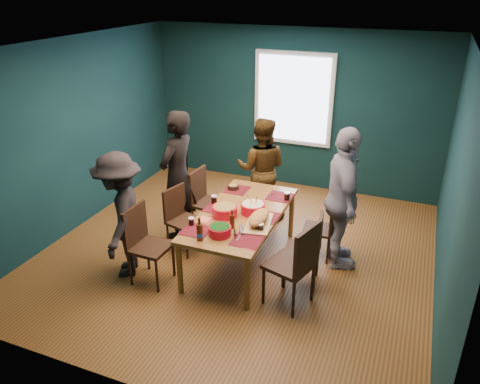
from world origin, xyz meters
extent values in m
cube|color=brown|center=(0.00, 0.00, -0.01)|extent=(5.00, 5.00, 0.01)
cube|color=silver|center=(0.00, 0.00, 2.70)|extent=(5.00, 5.00, 0.01)
cube|color=#0F3032|center=(-2.50, 0.00, 1.35)|extent=(0.01, 5.00, 2.70)
cube|color=#0F3032|center=(2.50, 0.00, 1.35)|extent=(0.01, 5.00, 2.70)
cube|color=#0F3032|center=(0.00, 2.50, 1.35)|extent=(5.00, 0.01, 2.70)
cube|color=#0F3032|center=(0.00, -2.50, 1.35)|extent=(5.00, 0.01, 2.70)
cube|color=silver|center=(0.00, 2.47, 1.55)|extent=(1.35, 0.06, 1.55)
cube|color=brown|center=(0.12, -0.21, 0.70)|extent=(0.97, 1.91, 0.05)
cylinder|color=brown|center=(-0.29, -1.09, 0.34)|extent=(0.07, 0.07, 0.68)
cylinder|color=brown|center=(0.54, -1.09, 0.34)|extent=(0.07, 0.07, 0.68)
cylinder|color=brown|center=(-0.29, 0.66, 0.34)|extent=(0.07, 0.07, 0.68)
cylinder|color=brown|center=(0.54, 0.66, 0.34)|extent=(0.07, 0.07, 0.68)
cube|color=black|center=(-0.58, 0.36, 0.46)|extent=(0.46, 0.46, 0.04)
cube|color=black|center=(-0.77, 0.37, 0.71)|extent=(0.07, 0.43, 0.47)
cylinder|color=black|center=(-0.78, 0.19, 0.22)|extent=(0.03, 0.03, 0.44)
cylinder|color=black|center=(-0.41, 0.16, 0.22)|extent=(0.03, 0.03, 0.44)
cylinder|color=black|center=(-0.75, 0.55, 0.22)|extent=(0.03, 0.03, 0.44)
cylinder|color=black|center=(-0.38, 0.52, 0.22)|extent=(0.03, 0.03, 0.44)
cube|color=black|center=(-0.68, -0.21, 0.43)|extent=(0.49, 0.49, 0.04)
cube|color=black|center=(-0.86, -0.16, 0.67)|extent=(0.14, 0.40, 0.44)
cylinder|color=black|center=(-0.89, -0.33, 0.20)|extent=(0.03, 0.03, 0.41)
cylinder|color=black|center=(-0.56, -0.42, 0.20)|extent=(0.03, 0.03, 0.41)
cylinder|color=black|center=(-0.81, 0.00, 0.20)|extent=(0.03, 0.03, 0.41)
cylinder|color=black|center=(-0.48, -0.09, 0.20)|extent=(0.03, 0.03, 0.41)
cube|color=black|center=(-0.73, -1.00, 0.47)|extent=(0.45, 0.45, 0.04)
cube|color=black|center=(-0.93, -0.99, 0.73)|extent=(0.05, 0.44, 0.48)
cylinder|color=black|center=(-0.92, -1.18, 0.22)|extent=(0.03, 0.03, 0.45)
cylinder|color=black|center=(-0.55, -1.19, 0.22)|extent=(0.03, 0.03, 0.45)
cylinder|color=black|center=(-0.91, -0.81, 0.22)|extent=(0.03, 0.03, 0.45)
cylinder|color=black|center=(-0.54, -0.82, 0.22)|extent=(0.03, 0.03, 0.45)
cube|color=black|center=(1.01, 0.29, 0.40)|extent=(0.41, 0.41, 0.04)
cube|color=black|center=(1.18, 0.31, 0.63)|extent=(0.07, 0.38, 0.41)
cylinder|color=black|center=(0.86, 0.12, 0.19)|extent=(0.03, 0.03, 0.39)
cylinder|color=black|center=(1.18, 0.14, 0.19)|extent=(0.03, 0.03, 0.39)
cylinder|color=black|center=(0.84, 0.44, 0.19)|extent=(0.03, 0.03, 0.39)
cylinder|color=black|center=(1.16, 0.47, 0.19)|extent=(0.03, 0.03, 0.39)
cube|color=black|center=(0.97, -0.36, 0.44)|extent=(0.46, 0.46, 0.04)
cube|color=black|center=(1.15, -0.34, 0.68)|extent=(0.09, 0.41, 0.45)
cylinder|color=black|center=(0.82, -0.56, 0.21)|extent=(0.03, 0.03, 0.42)
cylinder|color=black|center=(1.16, -0.51, 0.21)|extent=(0.03, 0.03, 0.42)
cylinder|color=black|center=(0.77, -0.21, 0.21)|extent=(0.03, 0.03, 0.42)
cylinder|color=black|center=(1.12, -0.16, 0.21)|extent=(0.03, 0.03, 0.42)
cube|color=black|center=(0.93, -0.79, 0.50)|extent=(0.58, 0.58, 0.04)
cube|color=black|center=(1.13, -0.86, 0.78)|extent=(0.18, 0.46, 0.51)
cylinder|color=black|center=(0.68, -0.93, 0.24)|extent=(0.04, 0.04, 0.48)
cylinder|color=black|center=(1.06, -1.04, 0.24)|extent=(0.04, 0.04, 0.48)
cylinder|color=black|center=(0.80, -0.54, 0.24)|extent=(0.04, 0.04, 0.48)
cylinder|color=black|center=(1.18, -0.66, 0.24)|extent=(0.04, 0.04, 0.48)
imported|color=black|center=(-0.96, 0.15, 0.92)|extent=(0.50, 0.71, 1.83)
imported|color=black|center=(-0.07, 1.11, 0.79)|extent=(0.87, 0.73, 1.58)
imported|color=white|center=(1.29, 0.22, 0.92)|extent=(0.82, 1.17, 1.84)
imported|color=black|center=(-1.15, -0.95, 0.79)|extent=(0.96, 1.18, 1.59)
cylinder|color=red|center=(-0.03, -0.37, 0.79)|extent=(0.32, 0.32, 0.13)
cylinder|color=#5B9636|center=(-0.03, -0.37, 0.84)|extent=(0.28, 0.28, 0.02)
cylinder|color=red|center=(0.26, -0.16, 0.79)|extent=(0.31, 0.31, 0.12)
cylinder|color=beige|center=(0.26, -0.16, 0.84)|extent=(0.27, 0.27, 0.02)
cylinder|color=tan|center=(0.30, -0.16, 0.89)|extent=(0.09, 0.17, 0.25)
cylinder|color=tan|center=(0.23, -0.16, 0.89)|extent=(0.08, 0.17, 0.25)
cylinder|color=red|center=(0.11, -0.82, 0.78)|extent=(0.26, 0.26, 0.11)
cylinder|color=#104010|center=(0.11, -0.82, 0.83)|extent=(0.23, 0.23, 0.02)
cube|color=tan|center=(0.43, -0.42, 0.73)|extent=(0.38, 0.60, 0.02)
ellipsoid|color=#D5894C|center=(0.43, -0.42, 0.81)|extent=(0.28, 0.47, 0.13)
cube|color=silver|center=(0.30, -0.64, 0.76)|extent=(0.12, 0.22, 0.00)
cylinder|color=black|center=(0.27, -0.77, 0.76)|extent=(0.08, 0.12, 0.02)
sphere|color=#1E5A14|center=(0.43, -0.54, 0.82)|extent=(0.04, 0.04, 0.04)
sphere|color=#1E5A14|center=(0.43, -0.42, 0.82)|extent=(0.04, 0.04, 0.04)
sphere|color=#1E5A14|center=(0.43, -0.29, 0.82)|extent=(0.04, 0.04, 0.04)
cylinder|color=black|center=(-0.24, 0.41, 0.75)|extent=(0.16, 0.16, 0.06)
cylinder|color=#5B9636|center=(-0.24, 0.41, 0.78)|extent=(0.13, 0.13, 0.02)
cylinder|color=#4C1D0D|center=(-0.06, -1.01, 0.82)|extent=(0.07, 0.07, 0.20)
cylinder|color=#4C1D0D|center=(-0.06, -1.01, 0.96)|extent=(0.03, 0.03, 0.08)
cylinder|color=#1A4BB6|center=(-0.06, -1.01, 0.79)|extent=(0.08, 0.08, 0.04)
cylinder|color=#4C1D0D|center=(0.17, -0.62, 0.81)|extent=(0.06, 0.06, 0.17)
cylinder|color=#4C1D0D|center=(0.17, -0.62, 0.93)|extent=(0.02, 0.02, 0.07)
cylinder|color=black|center=(-0.31, -0.73, 0.77)|extent=(0.07, 0.07, 0.09)
cylinder|color=white|center=(-0.31, -0.73, 0.81)|extent=(0.07, 0.07, 0.01)
cylinder|color=black|center=(0.51, -0.57, 0.77)|extent=(0.06, 0.06, 0.09)
cylinder|color=white|center=(0.51, -0.57, 0.81)|extent=(0.07, 0.07, 0.01)
cylinder|color=black|center=(0.55, 0.35, 0.78)|extent=(0.07, 0.07, 0.11)
cylinder|color=white|center=(0.55, 0.35, 0.83)|extent=(0.08, 0.08, 0.02)
cylinder|color=black|center=(-0.30, -0.09, 0.78)|extent=(0.07, 0.07, 0.10)
cylinder|color=white|center=(-0.30, -0.09, 0.82)|extent=(0.08, 0.08, 0.02)
cube|color=#FE6B6C|center=(0.50, -0.19, 0.73)|extent=(0.15, 0.15, 0.00)
cube|color=#FE6B6C|center=(-0.22, -0.55, 0.73)|extent=(0.14, 0.14, 0.00)
cube|color=#FE6B6C|center=(0.51, -0.94, 0.73)|extent=(0.15, 0.15, 0.00)
camera|label=1|loc=(2.04, -5.05, 3.42)|focal=35.00mm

